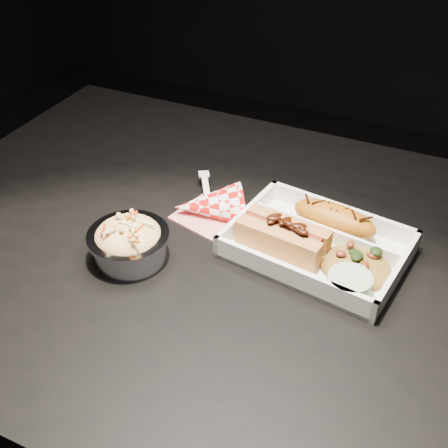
{
  "coord_description": "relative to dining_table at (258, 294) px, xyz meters",
  "views": [
    {
      "loc": [
        0.22,
        -0.61,
        1.29
      ],
      "look_at": [
        -0.05,
        -0.03,
        0.81
      ],
      "focal_mm": 45.0,
      "sensor_mm": 36.0,
      "label": 1
    }
  ],
  "objects": [
    {
      "name": "dining_table",
      "position": [
        0.0,
        0.0,
        0.0
      ],
      "size": [
        1.2,
        0.8,
        0.75
      ],
      "color": "black",
      "rests_on": "ground"
    },
    {
      "name": "food_tray",
      "position": [
        0.08,
        0.03,
        0.1
      ],
      "size": [
        0.27,
        0.21,
        0.04
      ],
      "rotation": [
        0.0,
        0.0,
        -0.14
      ],
      "color": "white",
      "rests_on": "dining_table"
    },
    {
      "name": "fried_pastry",
      "position": [
        0.09,
        0.09,
        0.12
      ],
      "size": [
        0.14,
        0.07,
        0.04
      ],
      "primitive_type": "ellipsoid",
      "rotation": [
        0.0,
        0.0,
        -0.14
      ],
      "color": "#AC5E11",
      "rests_on": "food_tray"
    },
    {
      "name": "hotdog",
      "position": [
        0.03,
        0.01,
        0.12
      ],
      "size": [
        0.14,
        0.07,
        0.06
      ],
      "rotation": [
        0.0,
        0.0,
        -0.13
      ],
      "color": "#B8783E",
      "rests_on": "food_tray"
    },
    {
      "name": "fried_rice_mound",
      "position": [
        0.14,
        0.01,
        0.11
      ],
      "size": [
        0.12,
        0.1,
        0.03
      ],
      "primitive_type": "ellipsoid",
      "rotation": [
        0.0,
        0.0,
        -0.14
      ],
      "color": "olive",
      "rests_on": "food_tray"
    },
    {
      "name": "cupcake_liner",
      "position": [
        0.14,
        -0.04,
        0.11
      ],
      "size": [
        0.06,
        0.06,
        0.03
      ],
      "primitive_type": "cylinder",
      "color": "#A0BC8E",
      "rests_on": "food_tray"
    },
    {
      "name": "foil_coleslaw_cup",
      "position": [
        -0.17,
        -0.09,
        0.12
      ],
      "size": [
        0.12,
        0.12,
        0.07
      ],
      "color": "silver",
      "rests_on": "dining_table"
    },
    {
      "name": "napkin_fork",
      "position": [
        -0.11,
        0.05,
        0.11
      ],
      "size": [
        0.15,
        0.16,
        0.1
      ],
      "rotation": [
        0.0,
        0.0,
        -1.03
      ],
      "color": "red",
      "rests_on": "dining_table"
    }
  ]
}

